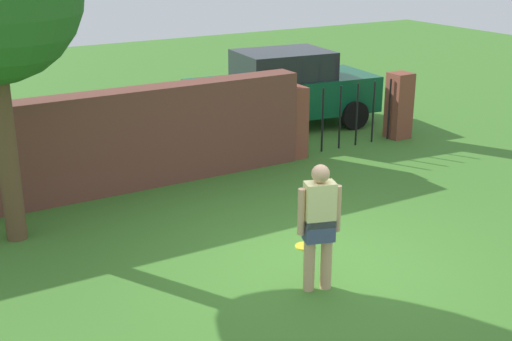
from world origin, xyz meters
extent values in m
plane|color=#3D7528|center=(0.00, 0.00, 0.00)|extent=(40.00, 40.00, 0.00)
cube|color=brown|center=(-1.50, 4.07, 0.86)|extent=(7.51, 0.50, 1.72)
cylinder|color=brown|center=(-3.18, 2.92, 1.41)|extent=(0.29, 0.29, 2.82)
cylinder|color=tan|center=(-0.44, -0.47, 0.42)|extent=(0.14, 0.14, 0.85)
cylinder|color=tan|center=(-0.23, -0.54, 0.42)|extent=(0.14, 0.14, 0.85)
cube|color=#3F4C72|center=(-0.33, -0.51, 0.80)|extent=(0.41, 0.32, 0.28)
cube|color=beige|center=(-0.33, -0.51, 1.12)|extent=(0.41, 0.32, 0.55)
sphere|color=tan|center=(-0.33, -0.51, 1.51)|extent=(0.22, 0.22, 0.22)
cylinder|color=tan|center=(-0.55, -0.44, 1.05)|extent=(0.09, 0.09, 0.58)
cylinder|color=tan|center=(-0.12, -0.57, 1.05)|extent=(0.09, 0.09, 0.58)
cube|color=brown|center=(2.35, 4.07, 0.70)|extent=(0.44, 0.44, 1.40)
cube|color=brown|center=(5.06, 4.07, 0.70)|extent=(0.44, 0.44, 1.40)
cylinder|color=black|center=(2.62, 4.07, 0.65)|extent=(0.04, 0.04, 1.30)
cylinder|color=black|center=(3.06, 4.07, 0.65)|extent=(0.04, 0.04, 1.30)
cylinder|color=black|center=(3.49, 4.07, 0.65)|extent=(0.04, 0.04, 1.30)
cylinder|color=black|center=(3.92, 4.07, 0.65)|extent=(0.04, 0.04, 1.30)
cylinder|color=black|center=(4.36, 4.07, 0.65)|extent=(0.04, 0.04, 1.30)
cylinder|color=black|center=(4.79, 4.07, 0.65)|extent=(0.04, 0.04, 1.30)
cube|color=#0C4C2D|center=(3.40, 6.06, 0.72)|extent=(4.36, 2.13, 0.80)
cube|color=#1E2328|center=(3.40, 6.06, 1.42)|extent=(2.15, 1.70, 0.60)
cylinder|color=black|center=(4.85, 6.76, 0.32)|extent=(0.66, 0.29, 0.64)
cylinder|color=black|center=(4.67, 5.07, 0.32)|extent=(0.66, 0.29, 0.64)
cylinder|color=black|center=(2.13, 7.04, 0.32)|extent=(0.66, 0.29, 0.64)
cylinder|color=black|center=(1.95, 5.35, 0.32)|extent=(0.66, 0.29, 0.64)
cylinder|color=yellow|center=(0.22, 0.56, 0.01)|extent=(0.27, 0.27, 0.02)
camera|label=1|loc=(-4.87, -6.63, 4.17)|focal=48.33mm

